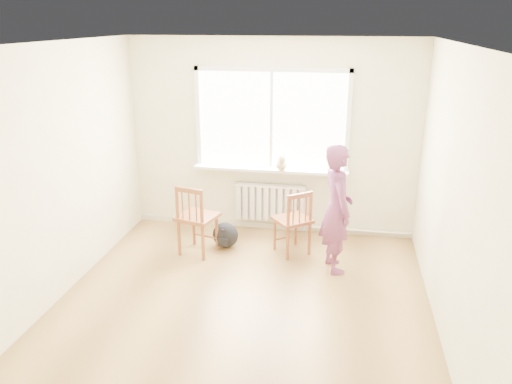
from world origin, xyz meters
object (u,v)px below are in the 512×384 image
at_px(chair_right, 294,222).
at_px(cat, 282,163).
at_px(backpack, 225,235).
at_px(chair_left, 195,220).
at_px(person, 337,209).

bearing_deg(chair_right, cat, -104.73).
bearing_deg(chair_right, backpack, -40.07).
relative_size(chair_right, cat, 2.27).
bearing_deg(chair_right, chair_left, -27.36).
bearing_deg(chair_left, cat, -125.91).
height_order(chair_left, cat, cat).
bearing_deg(chair_left, chair_right, -154.66).
relative_size(cat, backpack, 1.11).
distance_m(cat, backpack, 1.24).
xyz_separation_m(chair_left, person, (1.77, -0.09, 0.30)).
bearing_deg(cat, chair_right, -75.89).
height_order(chair_right, backpack, chair_right).
relative_size(chair_left, cat, 2.47).
distance_m(person, cat, 1.22).
distance_m(chair_left, person, 1.80).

